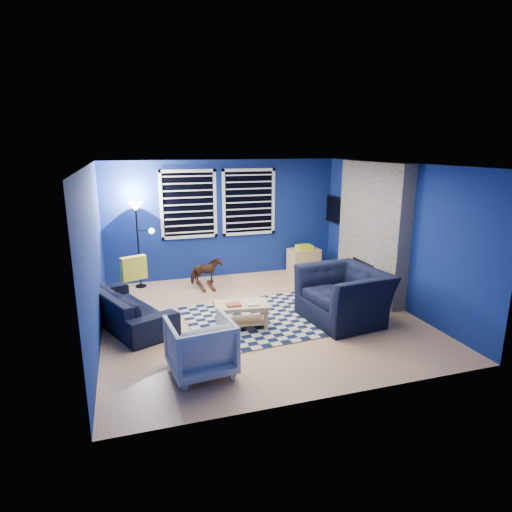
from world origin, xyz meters
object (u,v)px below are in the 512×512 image
Objects in this scene: tv at (338,211)px; rocking_horse at (206,272)px; armchair_bent at (201,346)px; cabinet at (304,260)px; sofa at (127,307)px; coffee_table at (242,310)px; armchair_big at (344,295)px; floor_lamp at (137,218)px.

tv is 3.20m from rocking_horse.
tv reaches higher than armchair_bent.
cabinet is (2.30, 0.41, -0.05)m from rocking_horse.
armchair_bent reaches higher than cabinet.
sofa is 3.15× the size of rocking_horse.
rocking_horse is 0.91× the size of cabinet.
rocking_horse is (-3.00, -0.24, -1.06)m from tv.
sofa is at bearing 158.31° from coffee_table.
cabinet reaches higher than coffee_table.
sofa is 4.25m from cabinet.
tv reaches higher than rocking_horse.
cabinet is at bearing 166.69° from tv.
sofa is (-4.55, -1.66, -1.11)m from tv.
rocking_horse is 2.34m from cabinet.
sofa is 1.83m from coffee_table.
armchair_bent is 1.26× the size of rocking_horse.
armchair_big reaches higher than armchair_bent.
armchair_big is at bearing -158.45° from rocking_horse.
floor_lamp is at bearing -32.86° from sofa.
tv is 4.97m from sofa.
armchair_big is at bearing -165.19° from armchair_bent.
floor_lamp is (-3.54, 0.04, 1.12)m from cabinet.
armchair_bent is at bearing -76.22° from armchair_big.
coffee_table is at bearing -140.60° from tv.
tv is at bearing 147.77° from armchair_big.
rocking_horse is 1.70m from floor_lamp.
armchair_bent is 3.33m from rocking_horse.
sofa is at bearing 115.50° from rocking_horse.
coffee_table is 3.11m from floor_lamp.
armchair_bent is (-2.52, -0.97, -0.07)m from armchair_big.
armchair_bent reaches higher than sofa.
armchair_big is 2.75m from cabinet.
coffee_table is 0.52× the size of floor_lamp.
armchair_big is 1.90× the size of cabinet.
cabinet is 0.40× the size of floor_lamp.
tv is 1.12× the size of coffee_table.
tv is 0.76× the size of armchair_big.
armchair_big is at bearing -6.78° from coffee_table.
armchair_big is 1.47× the size of coffee_table.
armchair_bent reaches higher than coffee_table.
floor_lamp reaches higher than armchair_big.
armchair_big is 2.08× the size of rocking_horse.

